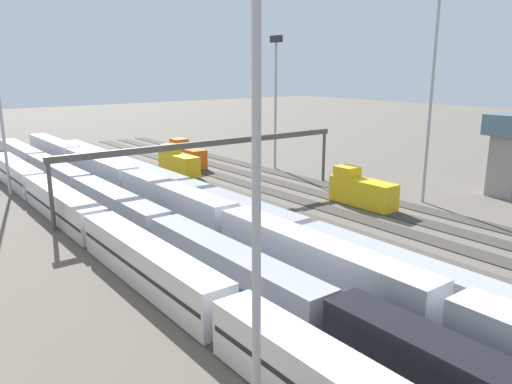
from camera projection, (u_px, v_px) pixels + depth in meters
ground_plane at (221, 204)px, 70.10m from camera, size 400.00×400.00×0.00m
track_bed_0 at (323, 184)px, 81.90m from camera, size 140.00×2.80×0.12m
track_bed_1 at (300, 189)px, 78.94m from camera, size 140.00×2.80×0.12m
track_bed_2 at (276, 193)px, 75.99m from camera, size 140.00×2.80×0.12m
track_bed_3 at (250, 198)px, 73.04m from camera, size 140.00×2.80×0.12m
track_bed_4 at (221, 204)px, 70.08m from camera, size 140.00×2.80×0.12m
track_bed_5 at (190, 210)px, 67.13m from camera, size 140.00×2.80×0.12m
track_bed_6 at (157, 216)px, 64.18m from camera, size 140.00×2.80×0.12m
track_bed_7 at (119, 223)px, 61.22m from camera, size 140.00×2.80×0.12m
track_bed_8 at (79, 231)px, 58.27m from camera, size 140.00×2.80×0.12m
train_on_track_7 at (110, 203)px, 62.77m from camera, size 114.80×3.06×4.40m
train_on_track_1 at (361, 190)px, 68.94m from camera, size 10.00×3.00×5.00m
train_on_track_8 at (98, 229)px, 52.77m from camera, size 95.60×3.06×3.80m
train_on_track_6 at (173, 205)px, 59.92m from camera, size 119.80×3.06×5.00m
train_on_track_3 at (178, 163)px, 88.99m from camera, size 10.00×3.00×5.00m
train_on_track_2 at (186, 155)px, 96.36m from camera, size 10.00×3.00×5.00m
train_on_track_5 at (183, 193)px, 68.13m from camera, size 95.60×3.06×3.80m
light_mast_0 at (276, 84)px, 91.39m from camera, size 2.80×0.70×24.22m
light_mast_2 at (435, 54)px, 66.37m from camera, size 2.80×0.70×32.75m
light_mast_3 at (256, 48)px, 21.53m from camera, size 2.80×0.70×31.11m
signal_gantry at (212, 147)px, 69.85m from camera, size 0.70×45.00×8.80m
control_tower at (509, 149)px, 72.85m from camera, size 6.00×6.00×12.10m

